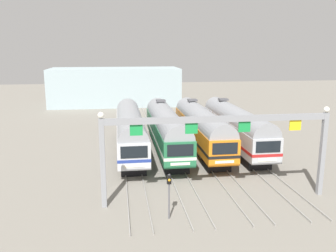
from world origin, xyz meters
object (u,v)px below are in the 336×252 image
at_px(commuter_train_stainless, 235,125).
at_px(catenary_gantry, 218,135).
at_px(commuter_train_silver, 130,129).
at_px(commuter_train_green, 166,128).
at_px(commuter_train_orange, 201,127).
at_px(yard_signal_mast, 169,188).

bearing_deg(commuter_train_stainless, catenary_gantry, -113.65).
height_order(commuter_train_stainless, catenary_gantry, catenary_gantry).
relative_size(commuter_train_silver, commuter_train_green, 1.00).
distance_m(commuter_train_green, catenary_gantry, 13.85).
distance_m(commuter_train_silver, catenary_gantry, 14.93).
bearing_deg(catenary_gantry, commuter_train_green, 98.31).
relative_size(commuter_train_orange, yard_signal_mast, 5.75).
xyz_separation_m(commuter_train_green, yard_signal_mast, (-1.97, -15.99, -0.50)).
xyz_separation_m(commuter_train_green, commuter_train_orange, (3.94, 0.00, 0.00)).
bearing_deg(yard_signal_mast, commuter_train_silver, 97.03).
relative_size(commuter_train_orange, catenary_gantry, 1.06).
distance_m(commuter_train_silver, commuter_train_green, 3.94).
relative_size(commuter_train_stainless, catenary_gantry, 1.06).
height_order(commuter_train_orange, catenary_gantry, catenary_gantry).
bearing_deg(catenary_gantry, commuter_train_orange, 81.69).
relative_size(commuter_train_green, commuter_train_orange, 1.00).
relative_size(commuter_train_silver, commuter_train_stainless, 1.00).
bearing_deg(commuter_train_stainless, yard_signal_mast, -121.65).
bearing_deg(commuter_train_orange, yard_signal_mast, -110.30).
bearing_deg(commuter_train_silver, commuter_train_orange, 0.03).
height_order(commuter_train_silver, catenary_gantry, catenary_gantry).
height_order(commuter_train_orange, commuter_train_stainless, same).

